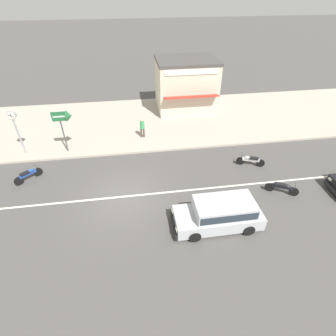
# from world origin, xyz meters

# --- Properties ---
(ground_plane) EXTENTS (160.00, 160.00, 0.00)m
(ground_plane) POSITION_xyz_m (0.00, 0.00, 0.00)
(ground_plane) COLOR #4C4947
(lane_centre_stripe) EXTENTS (50.40, 0.14, 0.01)m
(lane_centre_stripe) POSITION_xyz_m (0.00, 0.00, 0.00)
(lane_centre_stripe) COLOR silver
(lane_centre_stripe) RESTS_ON ground
(kerb_strip) EXTENTS (68.00, 10.00, 0.15)m
(kerb_strip) POSITION_xyz_m (0.00, 9.53, 0.07)
(kerb_strip) COLOR #ADA393
(kerb_strip) RESTS_ON ground
(minivan_silver_1) EXTENTS (4.55, 1.91, 1.56)m
(minivan_silver_1) POSITION_xyz_m (4.86, -2.87, 0.84)
(minivan_silver_1) COLOR #B7BABF
(minivan_silver_1) RESTS_ON ground
(motorcycle_0) EXTENTS (1.75, 1.02, 0.80)m
(motorcycle_0) POSITION_xyz_m (9.27, -1.06, 0.42)
(motorcycle_0) COLOR black
(motorcycle_0) RESTS_ON ground
(motorcycle_1) EXTENTS (1.43, 1.25, 0.80)m
(motorcycle_1) POSITION_xyz_m (-5.93, 2.47, 0.42)
(motorcycle_1) COLOR black
(motorcycle_1) RESTS_ON ground
(motorcycle_2) EXTENTS (1.81, 0.85, 0.80)m
(motorcycle_2) POSITION_xyz_m (8.53, 1.92, 0.42)
(motorcycle_2) COLOR black
(motorcycle_2) RESTS_ON ground
(street_clock) EXTENTS (0.60, 0.22, 3.27)m
(street_clock) POSITION_xyz_m (-7.00, 5.57, 2.55)
(street_clock) COLOR #9E9EA3
(street_clock) RESTS_ON kerb_strip
(arrow_signboard) EXTENTS (1.34, 0.72, 3.12)m
(arrow_signboard) POSITION_xyz_m (-3.50, 5.36, 2.76)
(arrow_signboard) COLOR #4C4C51
(arrow_signboard) RESTS_ON kerb_strip
(pedestrian_near_clock) EXTENTS (0.34, 0.34, 1.54)m
(pedestrian_near_clock) POSITION_xyz_m (1.56, 6.66, 1.04)
(pedestrian_near_clock) COLOR #4C4238
(pedestrian_near_clock) RESTS_ON kerb_strip
(shopfront_corner_warung) EXTENTS (5.34, 5.02, 4.54)m
(shopfront_corner_warung) POSITION_xyz_m (6.00, 11.75, 2.43)
(shopfront_corner_warung) COLOR beige
(shopfront_corner_warung) RESTS_ON kerb_strip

